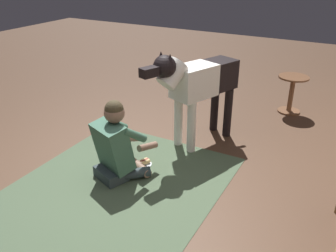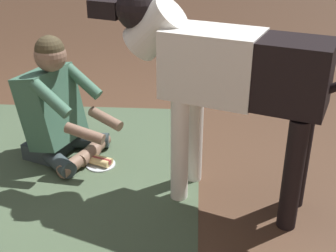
{
  "view_description": "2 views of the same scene",
  "coord_description": "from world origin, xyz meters",
  "px_view_note": "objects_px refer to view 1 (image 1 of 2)",
  "views": [
    {
      "loc": [
        2.63,
        2.19,
        2.17
      ],
      "look_at": [
        -0.72,
        0.35,
        0.33
      ],
      "focal_mm": 37.99,
      "sensor_mm": 36.0,
      "label": 1
    },
    {
      "loc": [
        -0.92,
        2.87,
        1.57
      ],
      "look_at": [
        -0.76,
        0.52,
        0.44
      ],
      "focal_mm": 47.23,
      "sensor_mm": 36.0,
      "label": 2
    }
  ],
  "objects_px": {
    "large_dog": "(198,83)",
    "round_side_table": "(292,91)",
    "hot_dog_on_plate": "(143,163)",
    "person_sitting_on_floor": "(117,146)"
  },
  "relations": [
    {
      "from": "large_dog",
      "to": "hot_dog_on_plate",
      "type": "distance_m",
      "value": 1.14
    },
    {
      "from": "large_dog",
      "to": "hot_dog_on_plate",
      "type": "bearing_deg",
      "value": -21.07
    },
    {
      "from": "large_dog",
      "to": "round_side_table",
      "type": "relative_size",
      "value": 2.62
    },
    {
      "from": "person_sitting_on_floor",
      "to": "large_dog",
      "type": "height_order",
      "value": "large_dog"
    },
    {
      "from": "large_dog",
      "to": "person_sitting_on_floor",
      "type": "bearing_deg",
      "value": -21.07
    },
    {
      "from": "large_dog",
      "to": "round_side_table",
      "type": "xyz_separation_m",
      "value": [
        -1.59,
        0.84,
        -0.46
      ]
    },
    {
      "from": "hot_dog_on_plate",
      "to": "large_dog",
      "type": "bearing_deg",
      "value": 158.93
    },
    {
      "from": "large_dog",
      "to": "round_side_table",
      "type": "distance_m",
      "value": 1.85
    },
    {
      "from": "round_side_table",
      "to": "large_dog",
      "type": "bearing_deg",
      "value": -27.7
    },
    {
      "from": "person_sitting_on_floor",
      "to": "hot_dog_on_plate",
      "type": "relative_size",
      "value": 4.35
    }
  ]
}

